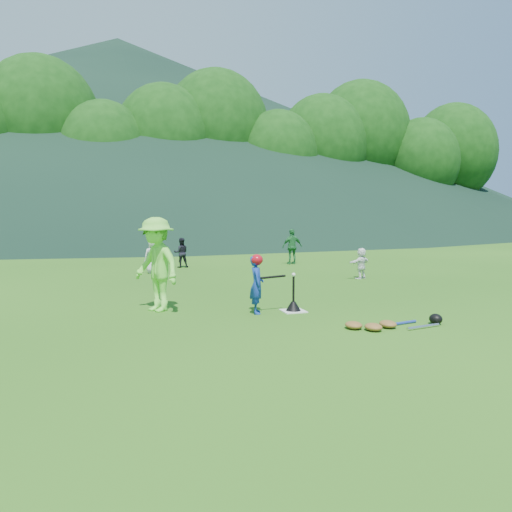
{
  "coord_description": "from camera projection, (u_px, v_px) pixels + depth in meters",
  "views": [
    {
      "loc": [
        -3.62,
        -9.12,
        1.96
      ],
      "look_at": [
        0.0,
        2.5,
        0.9
      ],
      "focal_mm": 35.0,
      "sensor_mm": 36.0,
      "label": 1
    }
  ],
  "objects": [
    {
      "name": "fielder_c",
      "position": [
        292.0,
        247.0,
        18.95
      ],
      "size": [
        0.79,
        0.35,
        1.34
      ],
      "primitive_type": "imported",
      "rotation": [
        0.0,
        0.0,
        3.17
      ],
      "color": "#217034",
      "rests_on": "ground"
    },
    {
      "name": "adult_coach",
      "position": [
        157.0,
        264.0,
        9.89
      ],
      "size": [
        1.22,
        1.39,
        1.87
      ],
      "primitive_type": "imported",
      "rotation": [
        0.0,
        0.0,
        -1.03
      ],
      "color": "#74E643",
      "rests_on": "ground"
    },
    {
      "name": "batter_gear",
      "position": [
        258.0,
        261.0,
        9.65
      ],
      "size": [
        0.73,
        0.26,
        0.49
      ],
      "color": "#AD0B18",
      "rests_on": "ground"
    },
    {
      "name": "home_plate",
      "position": [
        293.0,
        311.0,
        9.92
      ],
      "size": [
        0.45,
        0.45,
        0.02
      ],
      "primitive_type": "cube",
      "color": "silver",
      "rests_on": "ground"
    },
    {
      "name": "ground",
      "position": [
        293.0,
        311.0,
        9.92
      ],
      "size": [
        120.0,
        120.0,
        0.0
      ],
      "primitive_type": "plane",
      "color": "#245613",
      "rests_on": "ground"
    },
    {
      "name": "distant_hills",
      "position": [
        73.0,
        135.0,
        84.16
      ],
      "size": [
        155.0,
        140.0,
        32.0
      ],
      "color": "black",
      "rests_on": "ground"
    },
    {
      "name": "batting_tee",
      "position": [
        293.0,
        305.0,
        9.91
      ],
      "size": [
        0.3,
        0.3,
        0.68
      ],
      "color": "black",
      "rests_on": "home_plate"
    },
    {
      "name": "equipment_pile",
      "position": [
        388.0,
        324.0,
        8.5
      ],
      "size": [
        1.8,
        0.58,
        0.19
      ],
      "color": "olive",
      "rests_on": "ground"
    },
    {
      "name": "baseball",
      "position": [
        294.0,
        275.0,
        9.85
      ],
      "size": [
        0.08,
        0.08,
        0.08
      ],
      "primitive_type": "sphere",
      "color": "white",
      "rests_on": "batting_tee"
    },
    {
      "name": "fielder_d",
      "position": [
        361.0,
        263.0,
        14.79
      ],
      "size": [
        0.89,
        0.61,
        0.92
      ],
      "primitive_type": "imported",
      "rotation": [
        0.0,
        0.0,
        3.59
      ],
      "color": "white",
      "rests_on": "ground"
    },
    {
      "name": "outfield_fence",
      "position": [
        152.0,
        230.0,
        36.49
      ],
      "size": [
        70.07,
        0.08,
        1.33
      ],
      "color": "gray",
      "rests_on": "ground"
    },
    {
      "name": "fielder_a",
      "position": [
        153.0,
        256.0,
        16.12
      ],
      "size": [
        0.57,
        0.38,
        1.12
      ],
      "primitive_type": "imported",
      "rotation": [
        0.0,
        0.0,
        3.19
      ],
      "color": "silver",
      "rests_on": "ground"
    },
    {
      "name": "tree_line",
      "position": [
        146.0,
        137.0,
        41.44
      ],
      "size": [
        70.04,
        11.4,
        14.82
      ],
      "color": "#382314",
      "rests_on": "ground"
    },
    {
      "name": "fielder_b",
      "position": [
        181.0,
        253.0,
        17.8
      ],
      "size": [
        0.53,
        0.42,
        1.06
      ],
      "primitive_type": "imported",
      "rotation": [
        0.0,
        0.0,
        3.1
      ],
      "color": "black",
      "rests_on": "ground"
    },
    {
      "name": "batter_child",
      "position": [
        257.0,
        285.0,
        9.68
      ],
      "size": [
        0.36,
        0.46,
        1.13
      ],
      "primitive_type": "imported",
      "rotation": [
        0.0,
        0.0,
        1.35
      ],
      "color": "navy",
      "rests_on": "ground"
    }
  ]
}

